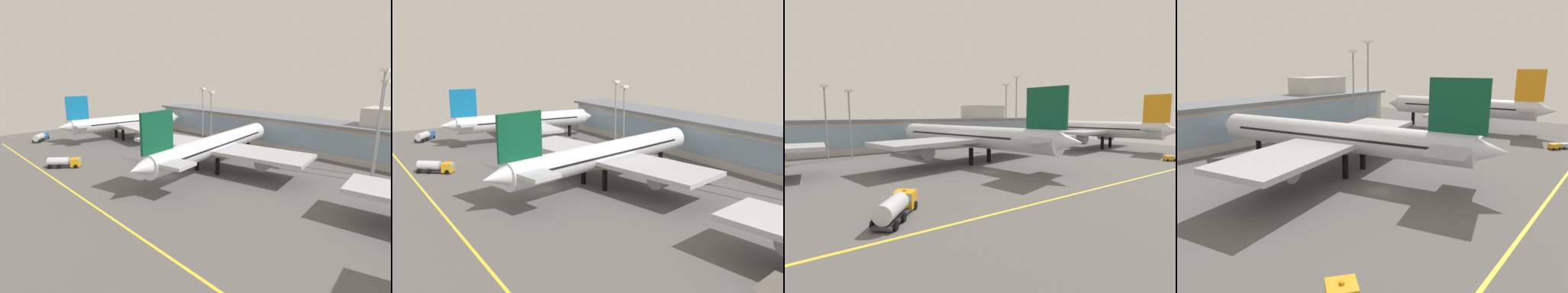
% 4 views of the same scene
% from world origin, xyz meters
% --- Properties ---
extents(ground_plane, '(180.00, 180.00, 0.00)m').
position_xyz_m(ground_plane, '(0.00, 0.00, 0.00)').
color(ground_plane, '#5B5956').
extents(taxiway_centreline_stripe, '(144.00, 0.50, 0.01)m').
position_xyz_m(taxiway_centreline_stripe, '(0.00, -22.00, 0.01)').
color(taxiway_centreline_stripe, yellow).
rests_on(taxiway_centreline_stripe, ground).
extents(terminal_building, '(120.56, 14.00, 15.96)m').
position_xyz_m(terminal_building, '(2.05, 50.50, 5.89)').
color(terminal_building, beige).
rests_on(terminal_building, ground).
extents(airliner_near_right, '(51.36, 60.58, 17.99)m').
position_xyz_m(airliner_near_right, '(3.40, 12.95, 6.55)').
color(airliner_near_right, black).
rests_on(airliner_near_right, ground).
extents(airliner_far_right, '(41.94, 52.39, 18.69)m').
position_xyz_m(airliner_far_right, '(59.38, 12.66, 6.83)').
color(airliner_far_right, black).
rests_on(airliner_far_right, ground).
extents(fuel_tanker_truck, '(7.57, 8.56, 2.90)m').
position_xyz_m(fuel_tanker_truck, '(-25.98, -16.22, 1.51)').
color(fuel_tanker_truck, black).
rests_on(fuel_tanker_truck, ground).
extents(baggage_tug_near, '(5.43, 4.55, 1.40)m').
position_xyz_m(baggage_tug_near, '(49.26, -16.82, 0.79)').
color(baggage_tug_near, black).
rests_on(baggage_tug_near, ground).
extents(apron_light_mast_west, '(1.80, 1.80, 19.21)m').
position_xyz_m(apron_light_mast_west, '(-21.03, 36.82, 12.98)').
color(apron_light_mast_west, gray).
rests_on(apron_light_mast_west, ground).
extents(apron_light_mast_centre, '(1.80, 1.80, 20.27)m').
position_xyz_m(apron_light_mast_centre, '(-26.78, 38.06, 13.58)').
color(apron_light_mast_centre, gray).
rests_on(apron_light_mast_centre, ground).
extents(apron_light_mast_east, '(1.80, 1.80, 24.01)m').
position_xyz_m(apron_light_mast_east, '(35.45, 37.13, 15.67)').
color(apron_light_mast_east, gray).
rests_on(apron_light_mast_east, ground).
extents(apron_light_mast_far_east, '(1.80, 1.80, 26.50)m').
position_xyz_m(apron_light_mast_far_east, '(36.43, 32.33, 17.04)').
color(apron_light_mast_far_east, gray).
rests_on(apron_light_mast_far_east, ground).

